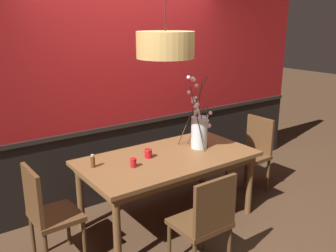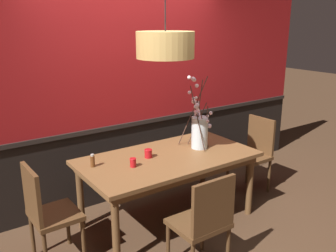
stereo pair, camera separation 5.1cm
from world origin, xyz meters
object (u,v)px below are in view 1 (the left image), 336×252
(dining_table, at_px, (168,163))
(chair_head_east_end, at_px, (253,150))
(chair_far_side_right, at_px, (145,148))
(condiment_bottle, at_px, (93,161))
(vase_with_blossoms, at_px, (199,130))
(chair_head_west_end, at_px, (47,211))
(candle_holder_nearer_center, at_px, (148,154))
(chair_near_side_left, at_px, (206,219))
(candle_holder_nearer_edge, at_px, (133,163))
(pendant_lamp, at_px, (165,45))

(dining_table, height_order, chair_head_east_end, chair_head_east_end)
(chair_far_side_right, xyz_separation_m, condiment_bottle, (-1.05, -0.73, 0.30))
(chair_head_east_end, bearing_deg, vase_with_blossoms, 178.84)
(chair_head_west_end, distance_m, candle_holder_nearer_center, 1.15)
(chair_head_west_end, xyz_separation_m, vase_with_blossoms, (1.74, 0.03, 0.42))
(candle_holder_nearer_center, bearing_deg, chair_near_side_left, -92.91)
(candle_holder_nearer_center, bearing_deg, chair_far_side_right, 60.23)
(chair_near_side_left, relative_size, condiment_bottle, 7.01)
(vase_with_blossoms, height_order, candle_holder_nearer_edge, vase_with_blossoms)
(chair_head_west_end, bearing_deg, condiment_bottle, 18.95)
(vase_with_blossoms, xyz_separation_m, candle_holder_nearer_center, (-0.63, 0.06, -0.16))
(chair_head_west_end, distance_m, vase_with_blossoms, 1.79)
(candle_holder_nearer_center, relative_size, pendant_lamp, 0.11)
(candle_holder_nearer_center, xyz_separation_m, candle_holder_nearer_edge, (-0.25, -0.13, -0.00))
(vase_with_blossoms, xyz_separation_m, candle_holder_nearer_edge, (-0.89, -0.07, -0.16))
(chair_head_west_end, height_order, chair_head_east_end, chair_head_east_end)
(pendant_lamp, bearing_deg, chair_near_side_left, -101.82)
(dining_table, distance_m, pendant_lamp, 1.24)
(chair_head_west_end, bearing_deg, dining_table, -0.02)
(chair_head_west_end, height_order, candle_holder_nearer_center, chair_head_west_end)
(chair_head_west_end, distance_m, condiment_bottle, 0.63)
(chair_head_west_end, height_order, condiment_bottle, chair_head_west_end)
(chair_head_east_end, distance_m, vase_with_blossoms, 0.99)
(condiment_bottle, distance_m, pendant_lamp, 1.32)
(vase_with_blossoms, bearing_deg, chair_head_west_end, -179.10)
(chair_head_west_end, xyz_separation_m, chair_far_side_right, (1.59, 0.92, -0.02))
(chair_head_west_end, bearing_deg, chair_near_side_left, -39.78)
(candle_holder_nearer_center, height_order, candle_holder_nearer_edge, candle_holder_nearer_center)
(candle_holder_nearer_edge, xyz_separation_m, pendant_lamp, (0.38, -0.01, 1.11))
(vase_with_blossoms, bearing_deg, chair_far_side_right, 100.14)
(candle_holder_nearer_center, xyz_separation_m, pendant_lamp, (0.13, -0.13, 1.11))
(chair_far_side_right, relative_size, chair_head_east_end, 0.95)
(chair_head_west_end, relative_size, chair_head_east_end, 1.00)
(candle_holder_nearer_edge, distance_m, pendant_lamp, 1.17)
(condiment_bottle, bearing_deg, dining_table, -13.40)
(chair_far_side_right, bearing_deg, pendant_lamp, -109.92)
(dining_table, bearing_deg, candle_holder_nearer_center, 155.68)
(chair_head_east_end, distance_m, candle_holder_nearer_edge, 1.80)
(chair_far_side_right, xyz_separation_m, chair_head_east_end, (1.05, -0.91, 0.02))
(chair_head_east_end, relative_size, condiment_bottle, 7.27)
(chair_head_east_end, distance_m, pendant_lamp, 1.96)
(dining_table, height_order, chair_head_west_end, chair_head_west_end)
(chair_head_east_end, relative_size, chair_near_side_left, 1.04)
(chair_head_west_end, distance_m, candle_holder_nearer_edge, 0.90)
(vase_with_blossoms, bearing_deg, chair_head_east_end, -1.16)
(chair_near_side_left, relative_size, candle_holder_nearer_center, 10.19)
(chair_near_side_left, bearing_deg, chair_far_side_right, 73.76)
(vase_with_blossoms, relative_size, candle_holder_nearer_center, 8.75)
(dining_table, relative_size, pendant_lamp, 2.22)
(condiment_bottle, bearing_deg, chair_far_side_right, 34.83)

